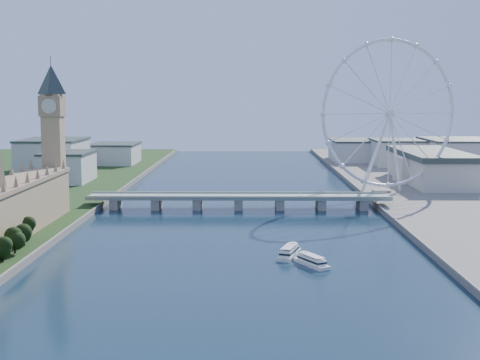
{
  "coord_description": "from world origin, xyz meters",
  "views": [
    {
      "loc": [
        7.33,
        -181.86,
        81.48
      ],
      "look_at": [
        2.19,
        210.0,
        32.37
      ],
      "focal_mm": 50.0,
      "sensor_mm": 36.0,
      "label": 1
    }
  ],
  "objects": [
    {
      "name": "tour_boat_near",
      "position": [
        37.99,
        134.7,
        0.0
      ],
      "size": [
        18.27,
        25.87,
        5.69
      ],
      "primitive_type": null,
      "rotation": [
        0.0,
        0.0,
        0.5
      ],
      "color": "white",
      "rests_on": "ground"
    },
    {
      "name": "county_hall",
      "position": [
        175.0,
        430.0,
        0.0
      ],
      "size": [
        54.0,
        144.0,
        35.0
      ],
      "primitive_type": null,
      "color": "beige",
      "rests_on": "ground"
    },
    {
      "name": "tour_boat_far",
      "position": [
        28.16,
        152.51,
        0.0
      ],
      "size": [
        15.05,
        28.47,
        6.09
      ],
      "primitive_type": null,
      "rotation": [
        0.0,
        0.0,
        -0.31
      ],
      "color": "silver",
      "rests_on": "ground"
    },
    {
      "name": "london_eye",
      "position": [
        119.98,
        355.08,
        67.52
      ],
      "size": [
        113.6,
        39.12,
        124.3
      ],
      "color": "silver",
      "rests_on": "ground"
    },
    {
      "name": "big_ben",
      "position": [
        -128.0,
        278.0,
        66.57
      ],
      "size": [
        20.02,
        20.02,
        110.0
      ],
      "color": "tan",
      "rests_on": "ground"
    },
    {
      "name": "westminster_bridge",
      "position": [
        0.0,
        300.0,
        6.63
      ],
      "size": [
        220.0,
        22.0,
        9.5
      ],
      "color": "gray",
      "rests_on": "ground"
    },
    {
      "name": "city_skyline",
      "position": [
        39.22,
        560.08,
        16.96
      ],
      "size": [
        505.0,
        280.0,
        32.0
      ],
      "color": "beige",
      "rests_on": "ground"
    }
  ]
}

